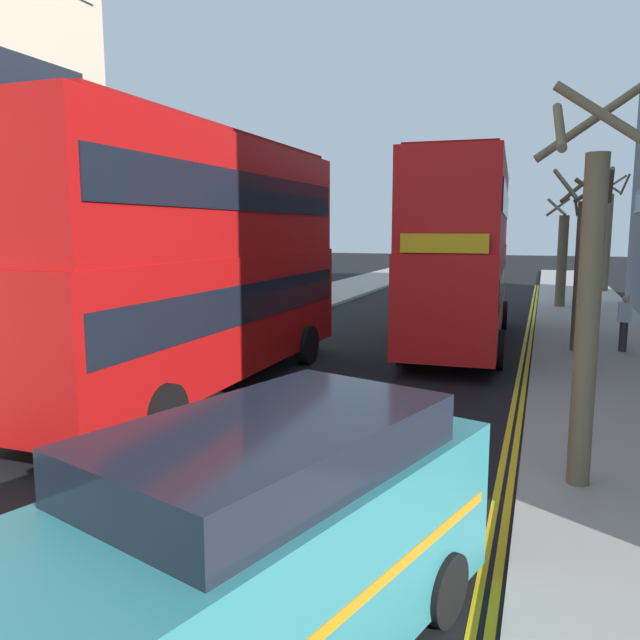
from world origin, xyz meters
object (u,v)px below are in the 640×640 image
(double_decker_bus_away, at_px, (199,256))
(pedestrian_far, at_px, (624,322))
(keep_left_bollard, at_px, (101,492))
(double_decker_bus_oncoming, at_px, (462,248))
(taxi_minivan, at_px, (253,554))

(double_decker_bus_away, bearing_deg, pedestrian_far, 38.07)
(keep_left_bollard, height_order, pedestrian_far, pedestrian_far)
(double_decker_bus_oncoming, xyz_separation_m, taxi_minivan, (0.36, -15.59, -1.96))
(double_decker_bus_oncoming, height_order, taxi_minivan, double_decker_bus_oncoming)
(double_decker_bus_away, bearing_deg, double_decker_bus_oncoming, 58.37)
(double_decker_bus_oncoming, bearing_deg, taxi_minivan, -88.67)
(keep_left_bollard, bearing_deg, taxi_minivan, -27.98)
(taxi_minivan, bearing_deg, pedestrian_far, 74.29)
(keep_left_bollard, xyz_separation_m, double_decker_bus_oncoming, (2.28, 14.19, 2.42))
(keep_left_bollard, xyz_separation_m, taxi_minivan, (2.64, -1.40, 0.46))
(double_decker_bus_oncoming, relative_size, pedestrian_far, 6.73)
(keep_left_bollard, distance_m, double_decker_bus_oncoming, 14.57)
(double_decker_bus_away, distance_m, double_decker_bus_oncoming, 9.06)
(double_decker_bus_away, bearing_deg, taxi_minivan, -56.99)
(double_decker_bus_oncoming, height_order, pedestrian_far, double_decker_bus_oncoming)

